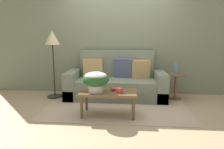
% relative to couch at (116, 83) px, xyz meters
% --- Properties ---
extents(ground_plane, '(14.00, 14.00, 0.00)m').
position_rel_couch_xyz_m(ground_plane, '(0.06, -0.67, -0.32)').
color(ground_plane, tan).
extents(wall_back, '(6.40, 0.12, 2.62)m').
position_rel_couch_xyz_m(wall_back, '(0.06, 0.46, 0.99)').
color(wall_back, slate).
rests_on(wall_back, ground).
extents(area_rug, '(2.70, 1.60, 0.01)m').
position_rel_couch_xyz_m(area_rug, '(0.06, -0.71, -0.32)').
color(area_rug, tan).
rests_on(area_rug, ground).
extents(couch, '(2.17, 0.86, 1.04)m').
position_rel_couch_xyz_m(couch, '(0.00, 0.00, 0.00)').
color(couch, '#626B59').
rests_on(couch, ground).
extents(coffee_table, '(0.96, 0.50, 0.43)m').
position_rel_couch_xyz_m(coffee_table, '(-0.06, -1.11, 0.05)').
color(coffee_table, brown).
rests_on(coffee_table, ground).
extents(side_table, '(0.42, 0.42, 0.57)m').
position_rel_couch_xyz_m(side_table, '(1.29, -0.06, 0.07)').
color(side_table, brown).
rests_on(side_table, ground).
extents(floor_lamp, '(0.35, 0.35, 1.49)m').
position_rel_couch_xyz_m(floor_lamp, '(-1.38, -0.10, 0.86)').
color(floor_lamp, '#2D2823').
rests_on(floor_lamp, ground).
extents(potted_plant, '(0.44, 0.44, 0.34)m').
position_rel_couch_xyz_m(potted_plant, '(-0.26, -1.17, 0.32)').
color(potted_plant, '#B7B2A8').
rests_on(potted_plant, coffee_table).
extents(coffee_mug, '(0.13, 0.09, 0.09)m').
position_rel_couch_xyz_m(coffee_mug, '(0.13, -1.21, 0.15)').
color(coffee_mug, red).
rests_on(coffee_mug, coffee_table).
extents(snack_bowl, '(0.11, 0.11, 0.06)m').
position_rel_couch_xyz_m(snack_bowl, '(0.02, -1.04, 0.14)').
color(snack_bowl, '#B2382D').
rests_on(snack_bowl, coffee_table).
extents(table_vase, '(0.10, 0.10, 0.25)m').
position_rel_couch_xyz_m(table_vase, '(1.29, -0.05, 0.35)').
color(table_vase, slate).
rests_on(table_vase, side_table).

